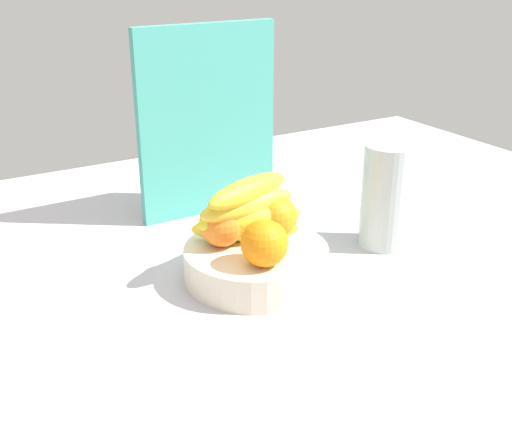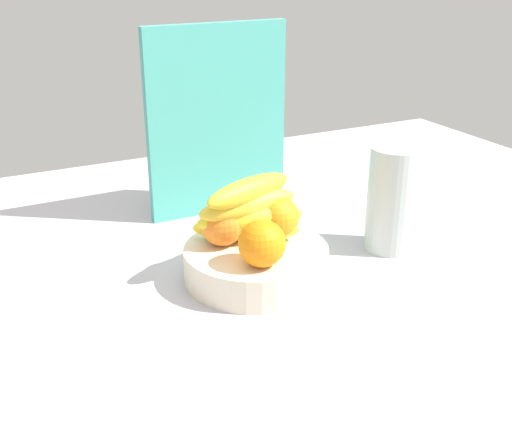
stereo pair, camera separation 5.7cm
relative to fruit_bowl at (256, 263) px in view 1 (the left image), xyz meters
The scene contains 8 objects.
ground_plane 4.46cm from the fruit_bowl, 39.29° to the right, with size 180.00×140.00×3.00cm, color #B1ADB4.
fruit_bowl is the anchor object (origin of this frame).
orange_front_left 8.69cm from the fruit_bowl, 108.63° to the right, with size 7.06×7.06×7.06cm, color orange.
orange_front_right 8.01cm from the fruit_bowl, 21.45° to the left, with size 7.06×7.06×7.06cm, color orange.
orange_center 8.25cm from the fruit_bowl, 139.32° to the left, with size 7.06×7.06×7.06cm, color orange.
banana_bunch 8.38cm from the fruit_bowl, 91.37° to the left, with size 17.65×11.66×10.60cm.
cutting_board 33.61cm from the fruit_bowl, 77.27° to the left, with size 28.00×1.80×36.00cm, color teal.
thermos_tumbler 26.63cm from the fruit_bowl, ahead, with size 8.75×8.75×18.17cm, color #B5C1BC.
Camera 1 is at (-47.04, -77.29, 48.74)cm, focal length 45.31 mm.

